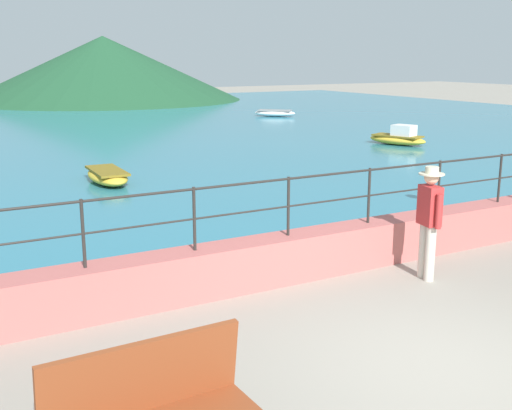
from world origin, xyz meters
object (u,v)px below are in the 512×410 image
object	(u,v)px
boat_0	(275,113)
person_walking	(429,217)
boat_3	(399,138)
boat_4	(107,176)

from	to	relation	value
boat_0	person_walking	bearing A→B (deg)	-115.92
boat_3	boat_0	bearing A→B (deg)	81.32
boat_0	boat_4	size ratio (longest dim) A/B	0.99
boat_0	boat_4	bearing A→B (deg)	-133.95
person_walking	boat_4	distance (m)	9.80
boat_0	boat_3	size ratio (longest dim) A/B	0.93
boat_4	boat_3	bearing A→B (deg)	9.34
boat_3	boat_4	xyz separation A→B (m)	(-11.83, -1.95, -0.07)
boat_0	boat_3	distance (m)	12.41
boat_0	boat_4	world-z (taller)	same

